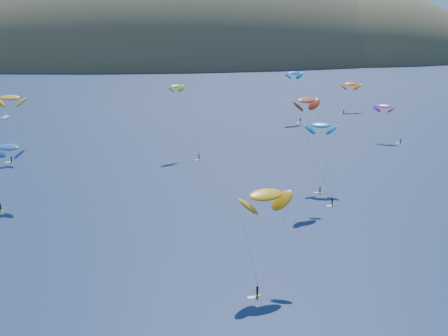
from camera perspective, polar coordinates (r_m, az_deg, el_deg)
name	(u,v)px	position (r m, az deg, el deg)	size (l,w,h in m)	color
island	(195,68)	(640.04, -2.71, 9.10)	(730.00, 300.00, 210.00)	#3D3526
sailboat	(5,117)	(298.20, -19.39, 4.46)	(8.34, 7.14, 10.09)	white
kitesurfer_1	(10,98)	(215.75, -19.00, 6.10)	(10.84, 10.99, 22.82)	#F6AD1B
kitesurfer_2	(266,195)	(110.15, 3.84, -2.47)	(11.53, 10.89, 19.19)	#F6AD1B
kitesurfer_3	(176,86)	(210.08, -4.39, 7.47)	(10.41, 14.18, 24.94)	#F6AD1B
kitesurfer_4	(294,73)	(275.53, 6.41, 8.64)	(10.13, 10.38, 23.54)	#F6AD1B
kitesurfer_5	(321,125)	(172.19, 8.84, 3.89)	(9.18, 10.09, 19.61)	#F6AD1B
kitesurfer_6	(384,106)	(240.38, 14.44, 5.52)	(9.15, 11.36, 15.16)	#F6AD1B
kitesurfer_9	(307,100)	(158.00, 7.55, 6.16)	(11.28, 10.93, 28.40)	#F6AD1B
kitesurfer_10	(8,147)	(164.91, -19.11, 1.80)	(10.22, 11.53, 17.07)	#F6AD1B
kitesurfer_11	(351,84)	(307.73, 11.50, 7.54)	(11.91, 11.58, 15.72)	#F6AD1B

